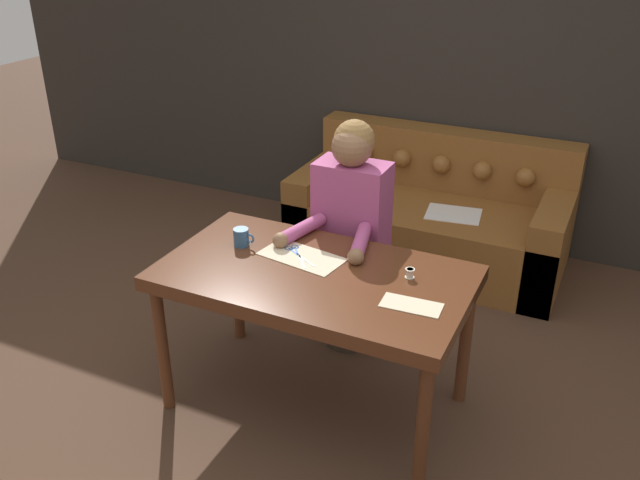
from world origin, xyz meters
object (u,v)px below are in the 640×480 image
(couch, at_px, (431,218))
(scissors, at_px, (296,253))
(person, at_px, (350,238))
(mug, at_px, (242,237))
(thread_spool, at_px, (410,273))
(dining_table, at_px, (315,286))

(couch, height_order, scissors, couch)
(person, height_order, scissors, person)
(couch, relative_size, mug, 16.36)
(person, height_order, thread_spool, person)
(mug, bearing_deg, couch, 74.18)
(couch, relative_size, thread_spool, 41.09)
(person, distance_m, scissors, 0.47)
(couch, xyz_separation_m, mug, (-0.48, -1.71, 0.51))
(couch, xyz_separation_m, thread_spool, (0.37, -1.66, 0.49))
(dining_table, relative_size, mug, 12.74)
(dining_table, height_order, couch, couch)
(dining_table, xyz_separation_m, mug, (-0.44, 0.08, 0.12))
(mug, bearing_deg, thread_spool, 3.43)
(scissors, relative_size, thread_spool, 4.88)
(dining_table, bearing_deg, person, 96.10)
(couch, distance_m, scissors, 1.74)
(couch, distance_m, mug, 1.85)
(thread_spool, bearing_deg, couch, 102.73)
(dining_table, relative_size, scissors, 6.56)
(couch, bearing_deg, dining_table, -91.36)
(mug, distance_m, thread_spool, 0.86)
(dining_table, xyz_separation_m, person, (-0.06, 0.57, -0.02))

